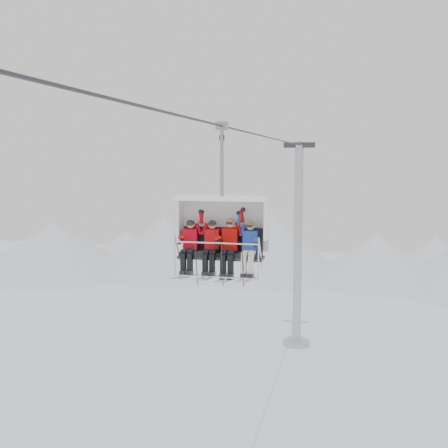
% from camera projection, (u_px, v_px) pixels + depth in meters
% --- Properties ---
extents(ridgeline, '(72.00, 21.00, 7.00)m').
position_uv_depth(ridgeline, '(300.00, 253.00, 57.10)').
color(ridgeline, silver).
rests_on(ridgeline, ground).
extents(lift_tower_right, '(2.00, 1.80, 13.48)m').
position_uv_depth(lift_tower_right, '(298.00, 260.00, 36.99)').
color(lift_tower_right, '#A7AAAF').
rests_on(lift_tower_right, ground).
extents(haul_cable, '(0.06, 50.00, 0.06)m').
position_uv_depth(haul_cable, '(224.00, 127.00, 14.80)').
color(haul_cable, '#313136').
rests_on(haul_cable, lift_tower_left).
extents(chairlift_carrier, '(2.41, 1.17, 3.98)m').
position_uv_depth(chairlift_carrier, '(223.00, 225.00, 14.98)').
color(chairlift_carrier, black).
rests_on(chairlift_carrier, haul_cable).
extents(skier_far_left, '(0.38, 1.69, 1.54)m').
position_uv_depth(skier_far_left, '(190.00, 245.00, 14.92)').
color(skier_far_left, red).
rests_on(skier_far_left, chairlift_carrier).
extents(skier_center_left, '(0.39, 1.69, 1.55)m').
position_uv_depth(skier_center_left, '(212.00, 245.00, 14.79)').
color(skier_center_left, '#C0080D').
rests_on(skier_center_left, chairlift_carrier).
extents(skier_center_right, '(0.41, 1.69, 1.64)m').
position_uv_depth(skier_center_right, '(230.00, 245.00, 14.68)').
color(skier_center_right, '#AC0803').
rests_on(skier_center_right, chairlift_carrier).
extents(skier_far_right, '(0.38, 1.69, 1.53)m').
position_uv_depth(skier_far_right, '(250.00, 247.00, 14.56)').
color(skier_far_right, '#1C3B9C').
rests_on(skier_far_right, chairlift_carrier).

